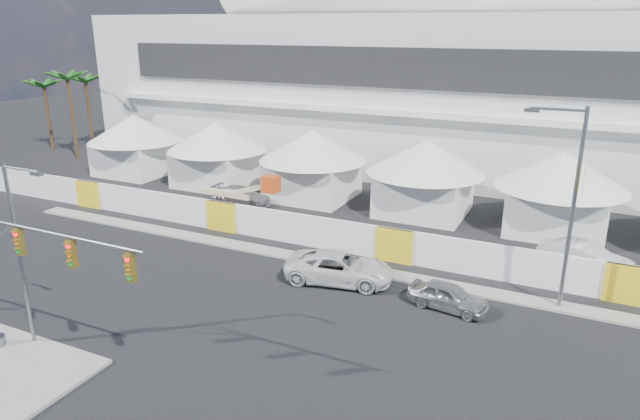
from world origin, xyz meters
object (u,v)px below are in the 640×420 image
at_px(lot_car_c, 241,196).
at_px(boom_lift, 219,207).
at_px(pickup_curb, 340,268).
at_px(lot_car_a, 585,258).
at_px(traffic_mast, 17,273).
at_px(streetlight_median, 21,243).
at_px(streetlight_curb, 570,196).
at_px(sedan_silver, 448,296).

xyz_separation_m(lot_car_c, boom_lift, (0.77, -3.93, 0.34)).
xyz_separation_m(pickup_curb, lot_car_a, (11.76, 7.02, 0.01)).
bearing_deg(boom_lift, traffic_mast, -77.73).
height_order(lot_car_c, boom_lift, boom_lift).
height_order(traffic_mast, streetlight_median, streetlight_median).
distance_m(pickup_curb, lot_car_a, 13.70).
distance_m(traffic_mast, streetlight_curb, 23.85).
xyz_separation_m(sedan_silver, pickup_curb, (-5.95, 0.53, 0.14)).
relative_size(lot_car_c, streetlight_median, 0.60).
bearing_deg(streetlight_curb, pickup_curb, -169.89).
height_order(sedan_silver, pickup_curb, pickup_curb).
height_order(pickup_curb, lot_car_c, pickup_curb).
xyz_separation_m(traffic_mast, streetlight_median, (-0.79, 0.94, 0.81)).
bearing_deg(streetlight_median, traffic_mast, -49.98).
bearing_deg(lot_car_a, streetlight_curb, -179.01).
xyz_separation_m(sedan_silver, streetlight_curb, (4.67, 2.43, 5.01)).
relative_size(pickup_curb, streetlight_median, 0.73).
bearing_deg(streetlight_curb, lot_car_c, 162.11).
distance_m(lot_car_a, lot_car_c, 24.16).
height_order(sedan_silver, lot_car_c, lot_car_c).
bearing_deg(lot_car_c, pickup_curb, -129.61).
height_order(pickup_curb, streetlight_curb, streetlight_curb).
bearing_deg(boom_lift, streetlight_curb, -6.55).
height_order(lot_car_c, streetlight_curb, streetlight_curb).
height_order(pickup_curb, boom_lift, boom_lift).
height_order(traffic_mast, boom_lift, traffic_mast).
bearing_deg(streetlight_median, lot_car_c, 98.46).
bearing_deg(pickup_curb, streetlight_median, 129.85).
distance_m(traffic_mast, streetlight_median, 1.47).
xyz_separation_m(traffic_mast, boom_lift, (-3.10, 17.70, -2.85)).
distance_m(lot_car_a, traffic_mast, 28.14).
bearing_deg(pickup_curb, traffic_mast, 134.46).
distance_m(lot_car_c, traffic_mast, 22.20).
xyz_separation_m(lot_car_c, streetlight_curb, (22.91, -7.40, 4.98)).
bearing_deg(streetlight_median, boom_lift, 97.85).
bearing_deg(traffic_mast, lot_car_a, 43.81).
xyz_separation_m(sedan_silver, streetlight_median, (-15.16, -10.87, 4.02)).
xyz_separation_m(pickup_curb, lot_car_c, (-12.29, 9.29, -0.11)).
distance_m(sedan_silver, pickup_curb, 5.98).
height_order(lot_car_a, boom_lift, boom_lift).
xyz_separation_m(sedan_silver, lot_car_a, (5.81, 7.56, 0.16)).
relative_size(sedan_silver, traffic_mast, 0.43).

